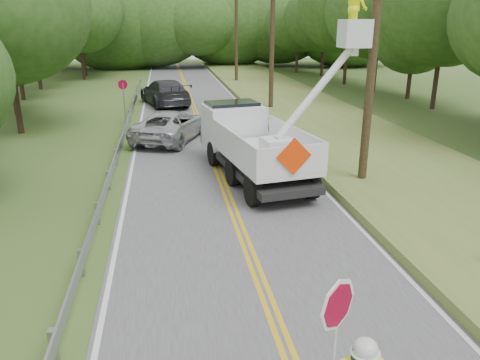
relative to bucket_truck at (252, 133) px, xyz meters
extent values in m
cube|color=#4A494C|center=(-1.35, 2.71, -1.56)|extent=(7.20, 96.00, 0.02)
cube|color=gold|center=(-1.45, 2.71, -1.55)|extent=(0.12, 96.00, 0.00)
cube|color=gold|center=(-1.25, 2.71, -1.55)|extent=(0.12, 96.00, 0.00)
cube|color=silver|center=(-4.80, 2.71, -1.55)|extent=(0.12, 96.00, 0.00)
cube|color=silver|center=(2.10, 2.71, -1.55)|extent=(0.12, 96.00, 0.00)
cube|color=gray|center=(-5.45, -10.29, -1.22)|extent=(0.12, 0.14, 0.70)
cube|color=gray|center=(-5.45, -7.29, -1.22)|extent=(0.12, 0.14, 0.70)
cube|color=gray|center=(-5.45, -4.29, -1.22)|extent=(0.12, 0.14, 0.70)
cube|color=gray|center=(-5.45, -1.29, -1.22)|extent=(0.12, 0.14, 0.70)
cube|color=gray|center=(-5.45, 1.71, -1.22)|extent=(0.12, 0.14, 0.70)
cube|color=gray|center=(-5.45, 4.71, -1.22)|extent=(0.12, 0.14, 0.70)
cube|color=gray|center=(-5.45, 7.71, -1.22)|extent=(0.12, 0.14, 0.70)
cube|color=gray|center=(-5.45, 10.71, -1.22)|extent=(0.12, 0.14, 0.70)
cube|color=gray|center=(-5.45, 13.71, -1.22)|extent=(0.12, 0.14, 0.70)
cube|color=gray|center=(-5.45, 16.71, -1.22)|extent=(0.12, 0.14, 0.70)
cube|color=gray|center=(-5.45, 19.71, -1.22)|extent=(0.12, 0.14, 0.70)
cube|color=gray|center=(-5.45, 22.71, -1.22)|extent=(0.12, 0.14, 0.70)
cube|color=gray|center=(-5.45, 25.71, -1.22)|extent=(0.12, 0.14, 0.70)
cube|color=gray|center=(-5.35, 3.71, -0.97)|extent=(0.05, 48.00, 0.34)
cylinder|color=black|center=(3.65, -2.29, 3.43)|extent=(0.30, 0.30, 10.00)
cylinder|color=black|center=(3.65, 12.71, 3.43)|extent=(0.30, 0.30, 10.00)
cylinder|color=black|center=(3.65, 27.71, 3.43)|extent=(0.30, 0.30, 10.00)
cube|color=#52762F|center=(5.75, 2.71, -1.42)|extent=(7.00, 96.00, 0.30)
cylinder|color=#332319|center=(-11.05, 8.61, 0.28)|extent=(0.32, 0.32, 3.70)
ellipsoid|color=#254A16|center=(-11.05, 8.61, 4.81)|extent=(8.64, 8.64, 7.61)
cylinder|color=#332319|center=(-12.85, 14.44, -0.29)|extent=(0.32, 0.32, 2.56)
ellipsoid|color=#254A16|center=(-12.85, 14.44, 2.84)|extent=(5.98, 5.98, 5.26)
cylinder|color=#332319|center=(-14.02, 20.41, -0.17)|extent=(0.32, 0.32, 2.81)
ellipsoid|color=#254A16|center=(-14.02, 20.41, 3.27)|extent=(6.56, 6.56, 5.77)
cylinder|color=#332319|center=(-14.13, 26.39, 0.09)|extent=(0.32, 0.32, 3.32)
ellipsoid|color=#254A16|center=(-14.13, 26.39, 4.14)|extent=(7.74, 7.74, 6.81)
cylinder|color=#332319|center=(-11.42, 33.21, 0.29)|extent=(0.32, 0.32, 3.72)
ellipsoid|color=#254A16|center=(-11.42, 33.21, 4.84)|extent=(8.68, 8.68, 7.64)
cylinder|color=#332319|center=(-11.78, 36.74, 0.47)|extent=(0.32, 0.32, 4.09)
ellipsoid|color=#254A16|center=(-11.78, 36.74, 5.47)|extent=(9.54, 9.54, 8.39)
cylinder|color=#332319|center=(14.81, 11.78, 0.45)|extent=(0.32, 0.32, 4.04)
ellipsoid|color=#254A16|center=(14.81, 11.78, 5.38)|extent=(9.42, 9.42, 8.29)
cylinder|color=#332319|center=(15.36, 16.24, -0.23)|extent=(0.32, 0.32, 2.69)
ellipsoid|color=#254A16|center=(15.36, 16.24, 3.05)|extent=(6.27, 6.27, 5.52)
cylinder|color=#332319|center=(14.30, 20.10, 0.35)|extent=(0.32, 0.32, 3.85)
ellipsoid|color=#254A16|center=(14.30, 20.10, 5.06)|extent=(8.98, 8.98, 7.91)
cylinder|color=#332319|center=(13.72, 25.32, 0.48)|extent=(0.32, 0.32, 4.11)
ellipsoid|color=#254A16|center=(13.72, 25.32, 5.51)|extent=(9.60, 9.60, 8.45)
cylinder|color=#332319|center=(13.83, 32.40, 0.23)|extent=(0.32, 0.32, 3.61)
ellipsoid|color=#254A16|center=(13.83, 32.40, 4.64)|extent=(8.42, 8.42, 7.41)
cylinder|color=#332319|center=(12.17, 36.52, 0.05)|extent=(0.32, 0.32, 3.25)
ellipsoid|color=#254A16|center=(12.17, 36.52, 4.02)|extent=(7.57, 7.57, 6.66)
ellipsoid|color=#254A16|center=(-18.39, 46.65, 3.93)|extent=(13.06, 9.80, 9.80)
ellipsoid|color=#254A16|center=(-13.49, 45.99, 3.93)|extent=(10.78, 8.09, 8.09)
ellipsoid|color=#254A16|center=(-8.67, 45.12, 3.93)|extent=(15.98, 11.98, 11.98)
ellipsoid|color=#254A16|center=(-4.34, 44.85, 3.93)|extent=(14.39, 10.79, 10.79)
ellipsoid|color=#254A16|center=(1.11, 43.11, 3.93)|extent=(10.55, 7.91, 7.91)
ellipsoid|color=#254A16|center=(5.71, 46.50, 3.93)|extent=(14.95, 11.21, 11.21)
ellipsoid|color=#254A16|center=(12.16, 45.69, 3.93)|extent=(14.06, 10.54, 10.54)
ellipsoid|color=#254A16|center=(16.09, 44.79, 3.93)|extent=(10.57, 7.93, 7.93)
ellipsoid|color=#254A16|center=(20.78, 42.78, 3.93)|extent=(15.25, 11.44, 11.44)
ellipsoid|color=silver|center=(-0.93, -12.80, 0.17)|extent=(0.32, 0.32, 0.26)
cylinder|color=maroon|center=(-1.38, -12.86, 0.91)|extent=(0.58, 0.42, 0.69)
cylinder|color=black|center=(-0.66, -3.62, -1.05)|extent=(0.47, 1.04, 1.00)
cylinder|color=black|center=(1.40, -3.28, -1.05)|extent=(0.47, 1.04, 1.00)
cylinder|color=black|center=(-1.00, -1.56, -1.05)|extent=(0.47, 1.04, 1.00)
cylinder|color=black|center=(1.06, -1.21, -1.05)|extent=(0.47, 1.04, 1.00)
cylinder|color=black|center=(-1.43, 1.02, -1.05)|extent=(0.47, 1.04, 1.00)
cylinder|color=black|center=(0.63, 1.36, -1.05)|extent=(0.47, 1.04, 1.00)
cube|color=black|center=(-0.02, -1.08, -0.98)|extent=(3.26, 6.96, 0.26)
cube|color=silver|center=(0.10, -1.80, -0.46)|extent=(3.16, 5.14, 0.23)
cube|color=silver|center=(-1.07, -1.99, 0.07)|extent=(0.85, 4.75, 0.94)
cube|color=silver|center=(1.26, -1.61, 0.07)|extent=(0.85, 4.75, 0.94)
cube|color=silver|center=(0.49, -4.15, 0.07)|extent=(2.38, 0.46, 0.94)
cube|color=silver|center=(-0.49, 1.71, -0.14)|extent=(2.64, 2.34, 1.88)
cube|color=black|center=(-0.52, 1.91, 0.54)|extent=(2.28, 1.68, 0.78)
cube|color=silver|center=(0.28, -2.93, 0.07)|extent=(1.08, 1.08, 0.84)
cube|color=silver|center=(2.95, -2.29, 3.76)|extent=(0.89, 0.89, 0.89)
imported|color=#EEFA0E|center=(2.95, -2.29, 4.58)|extent=(0.62, 0.80, 1.65)
cube|color=#F33707|center=(0.50, -4.22, 0.22)|extent=(1.17, 0.23, 1.18)
imported|color=#B7B8BE|center=(-3.09, 5.70, -0.80)|extent=(4.41, 6.00, 1.52)
imported|color=#34373B|center=(-3.29, 16.27, -0.66)|extent=(3.99, 6.59, 1.79)
cylinder|color=gray|center=(-5.59, 9.45, -0.33)|extent=(0.06, 0.06, 2.48)
cylinder|color=maroon|center=(-5.59, 9.45, 0.79)|extent=(0.52, 0.26, 0.56)
camera|label=1|loc=(-3.31, -17.39, 4.14)|focal=34.67mm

